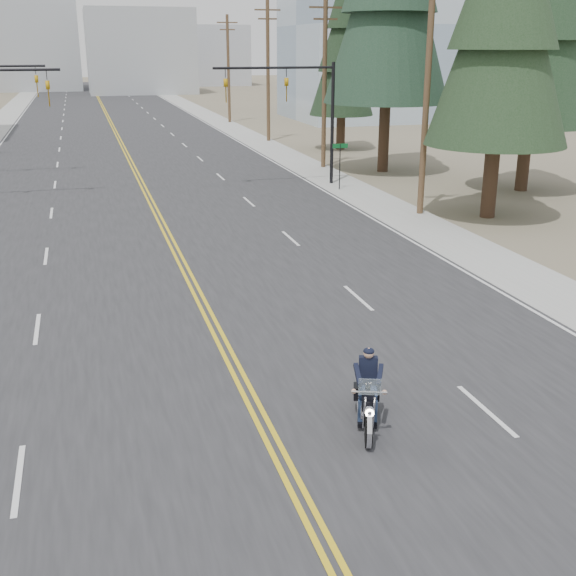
{
  "coord_description": "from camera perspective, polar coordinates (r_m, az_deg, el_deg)",
  "views": [
    {
      "loc": [
        -3.3,
        -8.79,
        7.84
      ],
      "look_at": [
        1.78,
        9.09,
        1.6
      ],
      "focal_mm": 45.0,
      "sensor_mm": 36.0,
      "label": 1
    }
  ],
  "objects": [
    {
      "name": "haze_bldg_b",
      "position": [
        134.27,
        -11.61,
        17.84
      ],
      "size": [
        18.0,
        14.0,
        14.0
      ],
      "primitive_type": "cube",
      "color": "#ADB2B7",
      "rests_on": "ground"
    },
    {
      "name": "glass_building",
      "position": [
        86.36,
        8.79,
        19.79
      ],
      "size": [
        24.0,
        16.0,
        20.0
      ],
      "primitive_type": "cube",
      "color": "#9EB5CC",
      "rests_on": "ground"
    },
    {
      "name": "sidewalk_right",
      "position": [
        80.55,
        -5.34,
        12.9
      ],
      "size": [
        3.0,
        200.0,
        0.01
      ],
      "primitive_type": "cube",
      "color": "#A5A5A0",
      "rests_on": "ground"
    },
    {
      "name": "haze_bldg_e",
      "position": [
        161.3,
        -6.05,
        17.81
      ],
      "size": [
        14.0,
        14.0,
        12.0
      ],
      "primitive_type": "cube",
      "color": "#B7BCC6",
      "rests_on": "ground"
    },
    {
      "name": "traffic_mast_right",
      "position": [
        42.7,
        0.91,
        14.66
      ],
      "size": [
        7.1,
        0.26,
        7.0
      ],
      "color": "black",
      "rests_on": "ground"
    },
    {
      "name": "conifer_far",
      "position": [
        58.59,
        4.34,
        18.38
      ],
      "size": [
        5.02,
        5.02,
        13.45
      ],
      "rotation": [
        0.0,
        0.0,
        -0.34
      ],
      "color": "#382619",
      "rests_on": "ground"
    },
    {
      "name": "utility_pole_b",
      "position": [
        35.55,
        10.93,
        15.24
      ],
      "size": [
        2.2,
        0.3,
        11.5
      ],
      "color": "brown",
      "rests_on": "ground"
    },
    {
      "name": "haze_bldg_d",
      "position": [
        149.13,
        -20.42,
        19.46
      ],
      "size": [
        20.0,
        15.0,
        26.0
      ],
      "primitive_type": "cube",
      "color": "#ADB2B7",
      "rests_on": "ground"
    },
    {
      "name": "ground_plane",
      "position": [
        12.23,
        3.88,
        -21.36
      ],
      "size": [
        400.0,
        400.0,
        0.0
      ],
      "primitive_type": "plane",
      "color": "#776D56",
      "rests_on": "ground"
    },
    {
      "name": "utility_pole_c",
      "position": [
        49.43,
        2.9,
        16.09
      ],
      "size": [
        2.2,
        0.3,
        11.0
      ],
      "color": "brown",
      "rests_on": "ground"
    },
    {
      "name": "utility_pole_e",
      "position": [
        80.39,
        -4.73,
        16.99
      ],
      "size": [
        2.2,
        0.3,
        11.0
      ],
      "color": "brown",
      "rests_on": "ground"
    },
    {
      "name": "utility_pole_d",
      "position": [
        63.81,
        -1.59,
        16.88
      ],
      "size": [
        2.2,
        0.3,
        11.5
      ],
      "color": "brown",
      "rests_on": "ground"
    },
    {
      "name": "road",
      "position": [
        79.25,
        -13.73,
        12.37
      ],
      "size": [
        20.0,
        200.0,
        0.01
      ],
      "primitive_type": "cube",
      "color": "#303033",
      "rests_on": "ground"
    },
    {
      "name": "haze_bldg_c",
      "position": [
        126.44,
        4.4,
        19.03
      ],
      "size": [
        16.0,
        12.0,
        18.0
      ],
      "primitive_type": "cube",
      "color": "#B7BCC6",
      "rests_on": "ground"
    },
    {
      "name": "street_sign",
      "position": [
        41.71,
        4.13,
        10.19
      ],
      "size": [
        0.9,
        0.06,
        2.62
      ],
      "color": "black",
      "rests_on": "ground"
    },
    {
      "name": "motorcyclist",
      "position": [
        15.62,
        6.34,
        -8.08
      ],
      "size": [
        1.64,
        2.41,
        1.73
      ],
      "primitive_type": null,
      "rotation": [
        0.0,
        0.0,
        2.8
      ],
      "color": "black",
      "rests_on": "ground"
    }
  ]
}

